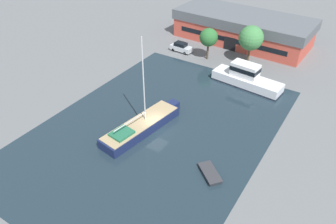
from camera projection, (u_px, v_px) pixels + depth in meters
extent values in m
plane|color=slate|center=(156.00, 129.00, 42.32)|extent=(440.00, 440.00, 0.00)
cube|color=#1E2D38|center=(156.00, 129.00, 42.32)|extent=(26.90, 38.58, 0.01)
cube|color=#C64C3D|center=(242.00, 32.00, 65.03)|extent=(25.92, 11.70, 3.60)
cube|color=#565B60|center=(244.00, 19.00, 63.46)|extent=(26.70, 12.05, 1.87)
cube|color=black|center=(230.00, 44.00, 61.73)|extent=(2.40, 0.16, 2.52)
cube|color=black|center=(230.00, 40.00, 61.32)|extent=(21.67, 0.91, 0.90)
cylinder|color=brown|center=(248.00, 55.00, 56.97)|extent=(0.38, 0.38, 3.13)
sphere|color=#428447|center=(251.00, 38.00, 55.17)|extent=(4.19, 4.19, 4.19)
cylinder|color=brown|center=(208.00, 51.00, 58.48)|extent=(0.33, 0.33, 2.91)
sphere|color=#2D6B33|center=(209.00, 37.00, 56.96)|extent=(3.20, 3.20, 3.20)
cube|color=silver|center=(181.00, 48.00, 61.49)|extent=(4.28, 1.93, 0.84)
cube|color=black|center=(181.00, 44.00, 61.15)|extent=(2.25, 1.63, 0.63)
cube|color=black|center=(186.00, 46.00, 60.64)|extent=(0.10, 1.40, 0.50)
cylinder|color=black|center=(189.00, 50.00, 61.62)|extent=(0.61, 0.23, 0.60)
cylinder|color=black|center=(185.00, 53.00, 60.59)|extent=(0.61, 0.23, 0.60)
cylinder|color=black|center=(178.00, 47.00, 62.85)|extent=(0.61, 0.23, 0.60)
cylinder|color=black|center=(173.00, 50.00, 61.82)|extent=(0.61, 0.23, 0.60)
cube|color=#19234C|center=(141.00, 127.00, 41.70)|extent=(4.65, 11.95, 1.25)
cube|color=#19234C|center=(173.00, 106.00, 45.67)|extent=(1.51, 1.38, 1.25)
cube|color=tan|center=(141.00, 123.00, 41.31)|extent=(4.46, 11.47, 0.08)
cylinder|color=silver|center=(144.00, 81.00, 38.64)|extent=(0.16, 0.16, 11.14)
cylinder|color=silver|center=(130.00, 122.00, 39.58)|extent=(0.87, 5.20, 0.12)
cube|color=#236647|center=(122.00, 133.00, 39.22)|extent=(2.45, 2.84, 0.30)
cube|color=white|center=(247.00, 81.00, 50.98)|extent=(11.18, 4.15, 1.53)
cube|color=black|center=(246.00, 85.00, 51.34)|extent=(11.30, 4.22, 0.18)
cube|color=white|center=(245.00, 70.00, 50.21)|extent=(4.35, 2.62, 2.11)
cube|color=black|center=(245.00, 69.00, 50.09)|extent=(4.44, 2.69, 0.67)
cube|color=#23282D|center=(210.00, 174.00, 35.52)|extent=(3.40, 3.15, 0.40)
cube|color=#333338|center=(210.00, 172.00, 35.38)|extent=(3.55, 3.30, 0.08)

